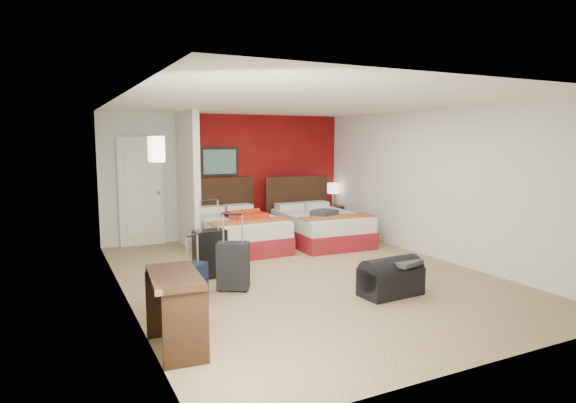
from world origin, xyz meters
TOP-DOWN VIEW (x-y plane):
  - ground at (0.00, 0.00)m, footprint 6.50×6.50m
  - room_walls at (-1.40, 1.42)m, footprint 5.02×6.52m
  - red_accent_panel at (0.75, 3.23)m, footprint 3.50×0.04m
  - partition_wall at (-1.00, 2.61)m, footprint 0.12×1.20m
  - entry_door at (-1.75, 3.20)m, footprint 0.82×0.06m
  - bed_left at (-0.24, 2.11)m, footprint 1.38×1.96m
  - bed_right at (1.38, 1.87)m, footprint 1.43×1.98m
  - red_suitcase_open at (-0.14, 2.01)m, footprint 0.70×0.91m
  - jacket_bundle at (1.28, 1.57)m, footprint 0.55×0.50m
  - nightstand at (2.31, 2.94)m, footprint 0.44×0.44m
  - table_lamp at (2.31, 2.94)m, footprint 0.30×0.30m
  - suitcase_black at (-1.26, 0.51)m, footprint 0.47×0.32m
  - suitcase_charcoal at (-1.17, -0.22)m, footprint 0.49×0.43m
  - suitcase_navy at (-1.81, -0.55)m, footprint 0.40×0.38m
  - duffel_bag at (0.57, -1.31)m, footprint 0.82×0.47m
  - jacket_draped at (0.72, -1.36)m, footprint 0.51×0.47m
  - desk at (-2.30, -1.73)m, footprint 0.53×0.93m

SIDE VIEW (x-z plane):
  - ground at x=0.00m, z-range 0.00..0.00m
  - duffel_bag at x=0.57m, z-range 0.00..0.40m
  - suitcase_navy at x=-1.81m, z-range 0.00..0.48m
  - nightstand at x=2.31m, z-range 0.00..0.55m
  - bed_right at x=1.38m, z-range 0.00..0.58m
  - bed_left at x=-0.24m, z-range 0.00..0.59m
  - suitcase_charcoal at x=-1.17m, z-range 0.00..0.61m
  - suitcase_black at x=-1.26m, z-range 0.00..0.67m
  - desk at x=-2.30m, z-range 0.00..0.75m
  - jacket_draped at x=0.72m, z-range 0.40..0.46m
  - jacket_bundle at x=1.28m, z-range 0.58..0.69m
  - red_suitcase_open at x=-0.14m, z-range 0.59..0.69m
  - table_lamp at x=2.31m, z-range 0.55..1.04m
  - entry_door at x=-1.75m, z-range 0.00..2.05m
  - red_accent_panel at x=0.75m, z-range 0.00..2.50m
  - partition_wall at x=-1.00m, z-range 0.00..2.50m
  - room_walls at x=-1.40m, z-range 0.01..2.51m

